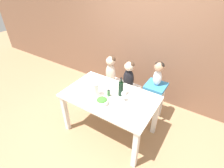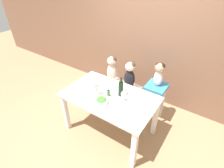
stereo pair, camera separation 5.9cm
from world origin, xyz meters
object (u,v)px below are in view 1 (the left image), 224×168
chair_far_center (128,91)px  wine_bottle (121,88)px  dinner_plate_front_left (76,93)px  chair_far_left (111,85)px  salad_bowl_large (102,101)px  wine_glass_near (124,94)px  paper_towel_roll (95,89)px  person_child_center (129,74)px  dinner_plate_back_left (101,81)px  person_child_left (111,68)px  person_baby_right (159,71)px  chair_right_highchair (155,93)px

chair_far_center → wine_bottle: bearing=-73.5°
chair_far_center → dinner_plate_front_left: size_ratio=2.15×
chair_far_left → salad_bowl_large: (0.44, -0.90, 0.41)m
chair_far_center → wine_glass_near: bearing=-68.1°
wine_bottle → paper_towel_roll: 0.39m
person_child_center → chair_far_center: bearing=-90.0°
wine_bottle → dinner_plate_back_left: bearing=162.4°
dinner_plate_front_left → person_child_left: bearing=87.3°
chair_far_center → chair_far_left: bearing=180.0°
person_baby_right → dinner_plate_back_left: 0.96m
chair_far_left → person_child_center: person_child_center is taller
chair_far_left → salad_bowl_large: 1.08m
person_child_center → dinner_plate_front_left: 1.02m
chair_far_center → chair_right_highchair: chair_right_highchair is taller
person_baby_right → dinner_plate_back_left: (-0.82, -0.44, -0.25)m
dinner_plate_back_left → wine_glass_near: bearing=-23.2°
chair_far_left → person_child_center: size_ratio=0.86×
chair_right_highchair → wine_bottle: bearing=-121.0°
chair_far_center → person_child_center: 0.39m
person_child_center → person_baby_right: (0.52, 0.00, 0.22)m
person_baby_right → dinner_plate_front_left: person_baby_right is taller
person_child_center → wine_glass_near: size_ratio=3.25×
chair_far_center → wine_bottle: 0.78m
person_child_left → wine_bottle: (0.56, -0.59, 0.09)m
person_baby_right → dinner_plate_front_left: (-0.96, -0.92, -0.25)m
chair_far_left → wine_bottle: size_ratio=1.52×
dinner_plate_back_left → chair_far_center: bearing=55.3°
person_child_left → wine_glass_near: bearing=-45.8°
chair_right_highchair → dinner_plate_front_left: dinner_plate_front_left is taller
chair_far_center → person_child_center: bearing=90.0°
person_child_left → salad_bowl_large: bearing=-64.2°
salad_bowl_large → dinner_plate_front_left: (-0.48, -0.02, -0.04)m
chair_far_left → dinner_plate_front_left: bearing=-92.7°
chair_far_left → chair_far_center: (0.39, 0.00, 0.00)m
wine_glass_near → dinner_plate_front_left: 0.75m
person_baby_right → person_child_center: bearing=-179.9°
chair_far_left → chair_right_highchair: (0.91, -0.00, 0.18)m
person_child_center → salad_bowl_large: bearing=-86.9°
wine_bottle → wine_glass_near: bearing=-43.7°
person_child_center → wine_bottle: (0.17, -0.59, 0.09)m
person_child_center → dinner_plate_front_left: bearing=-115.1°
person_child_center → paper_towel_roll: person_child_center is taller
dinner_plate_front_left → chair_far_left: bearing=87.3°
chair_far_center → dinner_plate_back_left: dinner_plate_back_left is taller
paper_towel_roll → dinner_plate_back_left: paper_towel_roll is taller
salad_bowl_large → chair_far_center: bearing=93.1°
person_baby_right → wine_bottle: size_ratio=1.34×
chair_far_left → person_child_left: size_ratio=0.86×
person_child_center → dinner_plate_back_left: 0.53m
person_child_left → paper_towel_roll: person_child_left is taller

